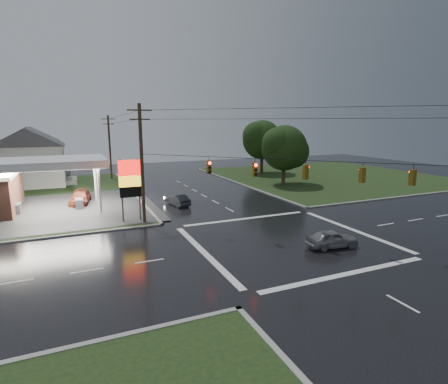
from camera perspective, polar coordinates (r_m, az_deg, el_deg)
name	(u,v)px	position (r m, az deg, el deg)	size (l,w,h in m)	color
ground	(286,240)	(28.87, 10.02, -7.72)	(120.00, 120.00, 0.00)	black
grass_ne	(328,176)	(64.48, 16.66, 2.52)	(36.00, 36.00, 0.08)	black
pylon_sign	(130,180)	(33.92, -15.11, 1.89)	(2.00, 0.35, 6.00)	#59595E
utility_pole_nw	(142,163)	(32.87, -13.27, 4.70)	(2.20, 0.32, 11.00)	#382619
utility_pole_n	(110,146)	(61.06, -18.15, 7.10)	(2.20, 0.32, 10.50)	#382619
traffic_signals	(289,160)	(27.47, 10.53, 5.17)	(26.87, 26.87, 1.47)	black
house_near	(31,156)	(59.14, -29.02, 5.10)	(11.05, 8.48, 8.60)	silver
house_far	(31,151)	(71.15, -28.97, 5.91)	(11.05, 8.48, 8.60)	silver
tree_ne_near	(285,148)	(53.60, 9.94, 7.08)	(7.99, 6.80, 8.98)	black
tree_ne_far	(263,140)	(65.35, 6.36, 8.44)	(8.46, 7.20, 9.80)	black
car_north	(177,200)	(40.25, -7.61, -1.27)	(1.36, 3.90, 1.28)	black
car_crossing	(332,239)	(27.89, 17.22, -7.30)	(1.58, 3.93, 1.34)	slate
car_pump	(80,198)	(44.00, -22.43, -0.85)	(2.03, 5.00, 1.45)	#572014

